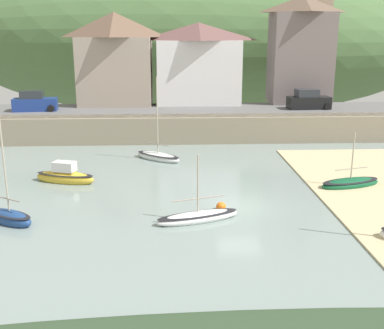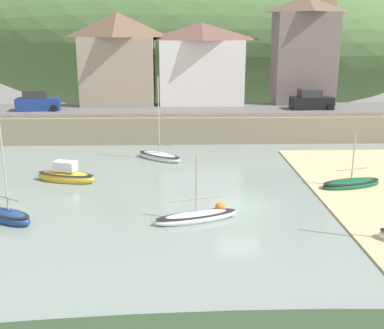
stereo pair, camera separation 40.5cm
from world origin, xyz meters
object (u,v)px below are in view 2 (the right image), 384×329
at_px(parked_car_near_slipway, 38,102).
at_px(mooring_buoy, 220,207).
at_px(church_with_spire, 320,20).
at_px(sailboat_nearest_shore, 196,217).
at_px(rowboat_small_beached, 9,216).
at_px(sailboat_far_left, 66,176).
at_px(waterfront_building_left, 118,58).
at_px(parked_car_by_wall, 311,101).
at_px(waterfront_building_centre, 201,63).
at_px(sailboat_blue_trim, 159,156).
at_px(motorboat_with_cabin, 351,184).
at_px(waterfront_building_right, 304,50).

relative_size(parked_car_near_slipway, mooring_buoy, 7.54).
height_order(church_with_spire, sailboat_nearest_shore, church_with_spire).
xyz_separation_m(parked_car_near_slipway, mooring_buoy, (15.88, -21.21, -3.03)).
height_order(church_with_spire, parked_car_near_slipway, church_with_spire).
distance_m(rowboat_small_beached, sailboat_far_left, 7.17).
height_order(waterfront_building_left, mooring_buoy, waterfront_building_left).
bearing_deg(church_with_spire, waterfront_building_left, -169.72).
bearing_deg(parked_car_by_wall, waterfront_building_centre, 152.94).
height_order(sailboat_far_left, parked_car_near_slipway, parked_car_near_slipway).
distance_m(waterfront_building_left, waterfront_building_centre, 8.66).
height_order(sailboat_blue_trim, parked_car_near_slipway, sailboat_blue_trim).
distance_m(motorboat_with_cabin, parked_car_by_wall, 17.87).
distance_m(motorboat_with_cabin, sailboat_blue_trim, 14.67).
height_order(church_with_spire, sailboat_blue_trim, church_with_spire).
relative_size(waterfront_building_centre, mooring_buoy, 15.72).
relative_size(waterfront_building_centre, church_with_spire, 0.53).
distance_m(rowboat_small_beached, mooring_buoy, 11.34).
height_order(motorboat_with_cabin, parked_car_near_slipway, parked_car_near_slipway).
relative_size(waterfront_building_left, parked_car_by_wall, 2.21).
bearing_deg(church_with_spire, sailboat_blue_trim, -133.27).
distance_m(waterfront_building_left, church_with_spire, 22.75).
xyz_separation_m(waterfront_building_centre, motorboat_with_cabin, (8.59, -22.01, -6.36)).
xyz_separation_m(waterfront_building_centre, rowboat_small_beached, (-11.44, -27.12, -6.29)).
xyz_separation_m(sailboat_nearest_shore, sailboat_far_left, (-8.47, 7.22, 0.17)).
bearing_deg(rowboat_small_beached, mooring_buoy, 39.68).
distance_m(waterfront_building_centre, sailboat_blue_trim, 16.30).
bearing_deg(rowboat_small_beached, waterfront_building_left, 116.66).
distance_m(rowboat_small_beached, parked_car_by_wall, 31.74).
xyz_separation_m(church_with_spire, sailboat_blue_trim, (-17.39, -18.48, -10.83)).
distance_m(sailboat_blue_trim, sailboat_far_left, 8.26).
bearing_deg(waterfront_building_left, parked_car_near_slipway, -148.75).
height_order(waterfront_building_centre, mooring_buoy, waterfront_building_centre).
bearing_deg(sailboat_blue_trim, motorboat_with_cabin, 7.25).
distance_m(church_with_spire, parked_car_by_wall, 11.92).
relative_size(church_with_spire, mooring_buoy, 29.77).
xyz_separation_m(waterfront_building_centre, sailboat_blue_trim, (-4.00, -14.48, -6.35)).
height_order(waterfront_building_left, sailboat_blue_trim, waterfront_building_left).
bearing_deg(waterfront_building_centre, waterfront_building_left, -180.00).
relative_size(motorboat_with_cabin, sailboat_far_left, 1.02).
xyz_separation_m(rowboat_small_beached, parked_car_by_wall, (22.07, 22.62, 2.88)).
xyz_separation_m(waterfront_building_right, mooring_buoy, (-10.98, -25.71, -7.80)).
relative_size(motorboat_with_cabin, parked_car_by_wall, 1.05).
bearing_deg(sailboat_nearest_shore, waterfront_building_left, 86.68).
distance_m(waterfront_building_right, sailboat_blue_trim, 22.08).
bearing_deg(parked_car_by_wall, church_with_spire, 67.85).
height_order(church_with_spire, mooring_buoy, church_with_spire).
bearing_deg(waterfront_building_left, waterfront_building_right, 0.00).
relative_size(sailboat_blue_trim, parked_car_by_wall, 1.57).
xyz_separation_m(motorboat_with_cabin, sailboat_far_left, (-18.65, 1.93, 0.14)).
xyz_separation_m(waterfront_building_centre, sailboat_far_left, (-10.06, -20.08, -6.22)).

